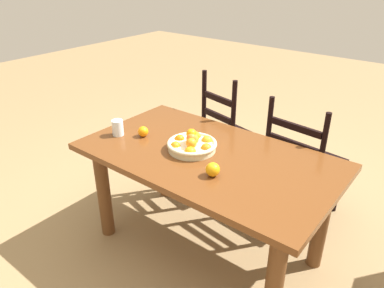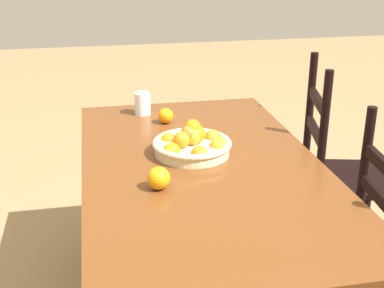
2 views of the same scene
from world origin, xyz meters
TOP-DOWN VIEW (x-y plane):
  - ground_plane at (0.00, 0.00)m, footprint 12.00×12.00m
  - dining_table at (0.00, 0.00)m, footprint 1.53×0.87m
  - chair_near_window at (-0.30, 0.71)m, footprint 0.46×0.46m
  - chair_by_cabinet at (0.32, 0.73)m, footprint 0.51×0.51m
  - fruit_bowl at (-0.10, -0.02)m, footprint 0.30×0.30m
  - orange_loose_0 at (-0.47, -0.07)m, footprint 0.07×0.07m
  - orange_loose_1 at (0.17, -0.18)m, footprint 0.08×0.08m
  - drinking_glass at (-0.61, -0.15)m, footprint 0.07×0.07m

SIDE VIEW (x-z plane):
  - ground_plane at x=0.00m, z-range 0.00..0.00m
  - chair_by_cabinet at x=0.32m, z-range -0.02..0.91m
  - chair_near_window at x=-0.30m, z-range -0.04..0.96m
  - dining_table at x=0.00m, z-range 0.23..0.95m
  - orange_loose_0 at x=-0.47m, z-range 0.72..0.79m
  - orange_loose_1 at x=0.17m, z-range 0.72..0.80m
  - fruit_bowl at x=-0.10m, z-range 0.70..0.83m
  - drinking_glass at x=-0.61m, z-range 0.72..0.82m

